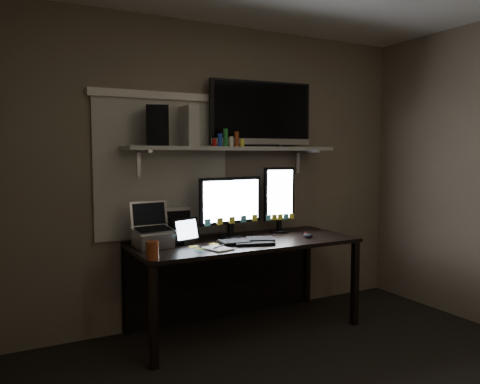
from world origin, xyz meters
TOP-DOWN VIEW (x-y plane):
  - back_wall at (0.00, 1.80)m, footprint 3.60×0.00m
  - window_blinds at (-0.55, 1.79)m, footprint 1.10×0.02m
  - desk at (0.00, 1.55)m, footprint 1.80×0.75m
  - wall_shelf at (0.00, 1.62)m, footprint 1.80×0.35m
  - monitor_landscape at (-0.05, 1.57)m, footprint 0.59×0.14m
  - monitor_portrait at (0.45, 1.62)m, footprint 0.29×0.07m
  - keyboard at (-0.02, 1.33)m, footprint 0.49×0.30m
  - mouse at (0.52, 1.28)m, footprint 0.07×0.11m
  - notepad at (-0.34, 1.21)m, footprint 0.19×0.24m
  - tablet at (-0.47, 1.50)m, footprint 0.25×0.16m
  - file_sorter at (-0.48, 1.69)m, footprint 0.20×0.09m
  - laptop at (-0.73, 1.49)m, footprint 0.31×0.26m
  - cup at (-0.85, 1.12)m, footprint 0.10×0.10m
  - sticky_notes at (-0.35, 1.30)m, footprint 0.30×0.23m
  - tv at (0.29, 1.67)m, footprint 0.93×0.24m
  - game_console at (-0.38, 1.65)m, footprint 0.09×0.27m
  - speaker at (-0.64, 1.62)m, footprint 0.22×0.24m
  - bottles at (-0.07, 1.57)m, footprint 0.22×0.06m

SIDE VIEW (x-z plane):
  - desk at x=0.00m, z-range 0.19..0.92m
  - sticky_notes at x=-0.35m, z-range 0.73..0.73m
  - notepad at x=-0.34m, z-range 0.73..0.74m
  - keyboard at x=-0.02m, z-range 0.73..0.76m
  - mouse at x=0.52m, z-range 0.73..0.77m
  - cup at x=-0.85m, z-range 0.73..0.85m
  - tablet at x=-0.47m, z-range 0.73..0.93m
  - file_sorter at x=-0.48m, z-range 0.73..0.99m
  - laptop at x=-0.73m, z-range 0.73..1.06m
  - monitor_landscape at x=-0.05m, z-range 0.73..1.24m
  - monitor_portrait at x=0.45m, z-range 0.73..1.31m
  - back_wall at x=0.00m, z-range -0.55..3.05m
  - window_blinds at x=-0.55m, z-range 0.75..1.85m
  - wall_shelf at x=0.00m, z-range 1.45..1.48m
  - bottles at x=-0.07m, z-range 1.48..1.62m
  - speaker at x=-0.64m, z-range 1.48..1.78m
  - game_console at x=-0.38m, z-range 1.48..1.80m
  - tv at x=0.29m, z-range 1.48..2.03m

